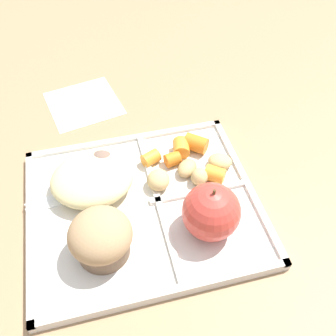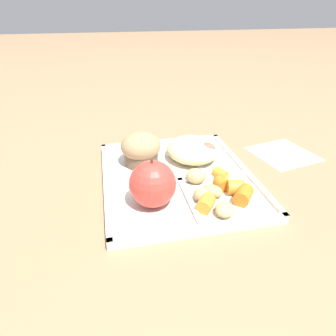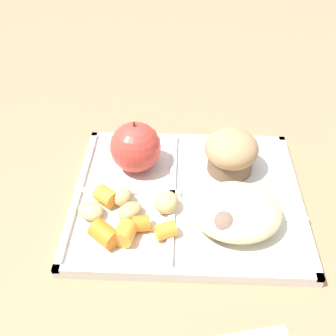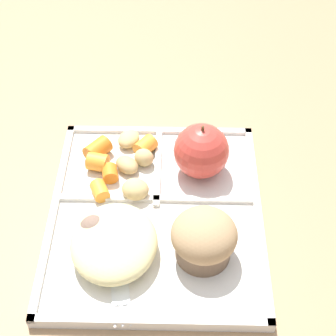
# 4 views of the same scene
# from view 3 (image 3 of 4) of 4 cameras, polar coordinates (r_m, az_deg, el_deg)

# --- Properties ---
(ground) EXTENTS (6.00, 6.00, 0.00)m
(ground) POSITION_cam_3_polar(r_m,az_deg,el_deg) (0.58, 2.62, -4.48)
(ground) COLOR #997551
(lunch_tray) EXTENTS (0.31, 0.27, 0.02)m
(lunch_tray) POSITION_cam_3_polar(r_m,az_deg,el_deg) (0.57, 2.55, -4.07)
(lunch_tray) COLOR silver
(lunch_tray) RESTS_ON ground
(green_apple) EXTENTS (0.07, 0.07, 0.08)m
(green_apple) POSITION_cam_3_polar(r_m,az_deg,el_deg) (0.59, -4.48, 2.87)
(green_apple) COLOR #C63D33
(green_apple) RESTS_ON lunch_tray
(bran_muffin) EXTENTS (0.08, 0.08, 0.06)m
(bran_muffin) POSITION_cam_3_polar(r_m,az_deg,el_deg) (0.60, 8.64, 2.13)
(bran_muffin) COLOR brown
(bran_muffin) RESTS_ON lunch_tray
(carrot_slice_diagonal) EXTENTS (0.04, 0.04, 0.03)m
(carrot_slice_diagonal) POSITION_cam_3_polar(r_m,az_deg,el_deg) (0.51, -8.68, -8.97)
(carrot_slice_diagonal) COLOR orange
(carrot_slice_diagonal) RESTS_ON lunch_tray
(carrot_slice_tilted) EXTENTS (0.04, 0.04, 0.02)m
(carrot_slice_tilted) POSITION_cam_3_polar(r_m,az_deg,el_deg) (0.56, -8.47, -3.88)
(carrot_slice_tilted) COLOR orange
(carrot_slice_tilted) RESTS_ON lunch_tray
(carrot_slice_near_corner) EXTENTS (0.02, 0.02, 0.02)m
(carrot_slice_near_corner) POSITION_cam_3_polar(r_m,az_deg,el_deg) (0.52, -3.69, -7.61)
(carrot_slice_near_corner) COLOR orange
(carrot_slice_near_corner) RESTS_ON lunch_tray
(carrot_slice_edge) EXTENTS (0.03, 0.03, 0.02)m
(carrot_slice_edge) POSITION_cam_3_polar(r_m,az_deg,el_deg) (0.51, -5.93, -8.90)
(carrot_slice_edge) COLOR orange
(carrot_slice_edge) RESTS_ON lunch_tray
(carrot_slice_center) EXTENTS (0.03, 0.03, 0.02)m
(carrot_slice_center) POSITION_cam_3_polar(r_m,az_deg,el_deg) (0.51, -0.36, -8.59)
(carrot_slice_center) COLOR orange
(carrot_slice_center) RESTS_ON lunch_tray
(potato_chunk_corner) EXTENTS (0.04, 0.04, 0.02)m
(potato_chunk_corner) POSITION_cam_3_polar(r_m,az_deg,el_deg) (0.55, -10.56, -5.78)
(potato_chunk_corner) COLOR tan
(potato_chunk_corner) RESTS_ON lunch_tray
(potato_chunk_wedge) EXTENTS (0.04, 0.04, 0.03)m
(potato_chunk_wedge) POSITION_cam_3_polar(r_m,az_deg,el_deg) (0.54, -0.25, -4.73)
(potato_chunk_wedge) COLOR tan
(potato_chunk_wedge) RESTS_ON lunch_tray
(potato_chunk_browned) EXTENTS (0.03, 0.04, 0.02)m
(potato_chunk_browned) POSITION_cam_3_polar(r_m,az_deg,el_deg) (0.55, -6.19, -3.99)
(potato_chunk_browned) COLOR tan
(potato_chunk_browned) RESTS_ON lunch_tray
(potato_chunk_small) EXTENTS (0.04, 0.04, 0.02)m
(potato_chunk_small) POSITION_cam_3_polar(r_m,az_deg,el_deg) (0.54, -5.25, -5.91)
(potato_chunk_small) COLOR tan
(potato_chunk_small) RESTS_ON lunch_tray
(egg_noodle_pile) EXTENTS (0.11, 0.10, 0.04)m
(egg_noodle_pile) POSITION_cam_3_polar(r_m,az_deg,el_deg) (0.53, 9.37, -5.85)
(egg_noodle_pile) COLOR beige
(egg_noodle_pile) RESTS_ON lunch_tray
(meatball_front) EXTENTS (0.03, 0.03, 0.03)m
(meatball_front) POSITION_cam_3_polar(r_m,az_deg,el_deg) (0.53, 7.72, -6.74)
(meatball_front) COLOR #755B4C
(meatball_front) RESTS_ON lunch_tray
(meatball_back) EXTENTS (0.03, 0.03, 0.03)m
(meatball_back) POSITION_cam_3_polar(r_m,az_deg,el_deg) (0.53, 10.40, -5.99)
(meatball_back) COLOR brown
(meatball_back) RESTS_ON lunch_tray
(meatball_side) EXTENTS (0.04, 0.04, 0.04)m
(meatball_side) POSITION_cam_3_polar(r_m,az_deg,el_deg) (0.51, 7.72, -7.83)
(meatball_side) COLOR #755B4C
(meatball_side) RESTS_ON lunch_tray
(meatball_center) EXTENTS (0.04, 0.04, 0.04)m
(meatball_center) POSITION_cam_3_polar(r_m,az_deg,el_deg) (0.53, 8.91, -6.00)
(meatball_center) COLOR brown
(meatball_center) RESTS_ON lunch_tray
(plastic_fork) EXTENTS (0.15, 0.04, 0.00)m
(plastic_fork) POSITION_cam_3_polar(r_m,az_deg,el_deg) (0.55, 12.13, -6.71)
(plastic_fork) COLOR white
(plastic_fork) RESTS_ON lunch_tray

